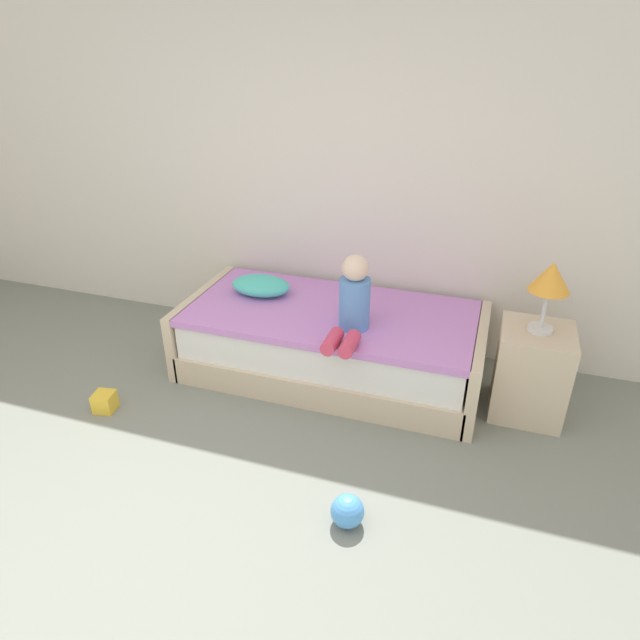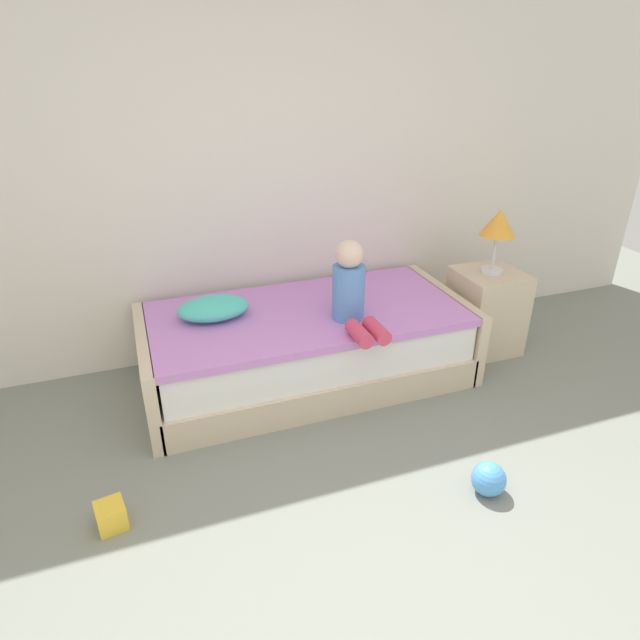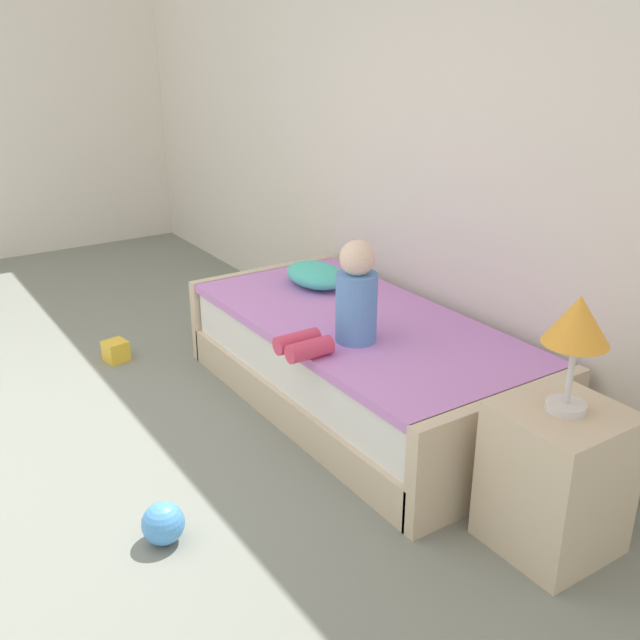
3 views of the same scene
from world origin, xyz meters
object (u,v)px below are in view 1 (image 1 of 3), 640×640
child_figure (353,302)px  toy_ball (347,511)px  nightstand (531,372)px  bed (331,342)px  pillow (261,285)px  toy_block (105,402)px  table_lamp (550,280)px

child_figure → toy_ball: child_figure is taller
nightstand → child_figure: child_figure is taller
bed → toy_ball: (0.50, -1.33, -0.16)m
bed → nightstand: nightstand is taller
bed → pillow: pillow is taller
child_figure → pillow: size_ratio=1.16×
bed → nightstand: 1.35m
child_figure → pillow: (-0.78, 0.33, -0.14)m
nightstand → toy_block: (-2.62, -0.87, -0.24)m
toy_block → child_figure: bearing=24.9°
child_figure → pillow: 0.86m
table_lamp → pillow: table_lamp is taller
nightstand → toy_ball: size_ratio=3.48×
child_figure → toy_block: (-1.48, -0.69, -0.64)m
toy_ball → toy_block: toy_ball is taller
bed → toy_block: 1.58m
nightstand → toy_ball: bearing=-123.5°
table_lamp → toy_ball: (-0.85, -1.28, -0.85)m
bed → table_lamp: bearing=-2.1°
toy_block → pillow: bearing=55.6°
nightstand → toy_ball: nightstand is taller
table_lamp → toy_block: bearing=-161.7°
pillow → toy_block: size_ratio=3.42×
child_figure → toy_ball: size_ratio=2.95×
pillow → toy_ball: (1.08, -1.43, -0.48)m
table_lamp → toy_ball: bearing=-123.5°
bed → child_figure: child_figure is taller
table_lamp → toy_block: (-2.62, -0.87, -0.87)m
table_lamp → pillow: 1.97m
bed → toy_block: bed is taller
bed → pillow: (-0.57, 0.10, 0.32)m
bed → toy_block: (-1.27, -0.92, -0.18)m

